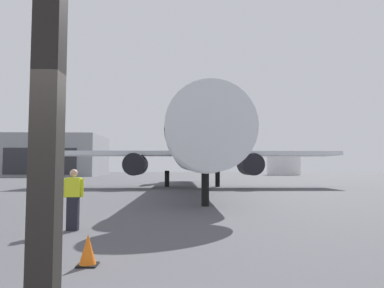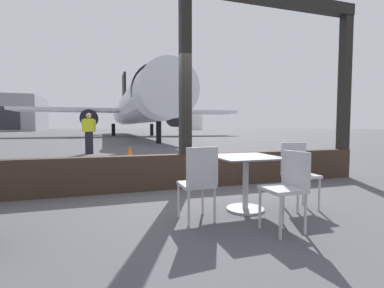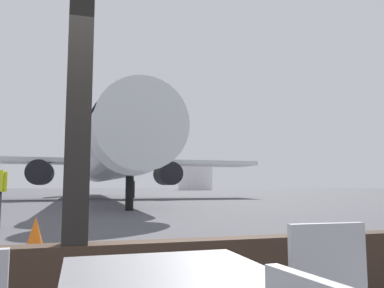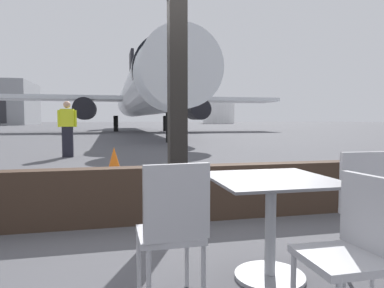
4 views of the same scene
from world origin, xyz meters
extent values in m
plane|color=#4C4C51|center=(0.00, 40.00, 0.00)|extent=(220.00, 220.00, 0.00)
cube|color=#38281E|center=(0.00, 0.00, 0.32)|extent=(7.77, 0.24, 0.64)
cube|color=black|center=(0.00, 0.00, 1.82)|extent=(0.20, 0.20, 3.63)
cube|color=slate|center=(0.39, -1.64, 0.74)|extent=(0.86, 0.86, 0.02)
cube|color=#B2B2B7|center=(1.18, -1.63, 0.71)|extent=(0.40, 0.06, 0.44)
cylinder|color=silver|center=(2.19, 29.73, 3.38)|extent=(3.73, 33.42, 3.73)
cone|color=silver|center=(2.19, 11.72, 3.38)|extent=(3.54, 2.60, 3.54)
cylinder|color=black|center=(2.19, 13.62, 3.53)|extent=(3.81, 0.90, 3.81)
cube|color=silver|center=(-4.87, 30.04, 3.08)|extent=(12.24, 4.20, 0.36)
cube|color=silver|center=(9.24, 30.04, 3.08)|extent=(12.24, 4.20, 0.36)
cylinder|color=black|center=(-2.88, 28.64, 2.08)|extent=(1.90, 3.20, 1.90)
cylinder|color=black|center=(7.25, 28.64, 2.08)|extent=(1.90, 3.20, 1.90)
cube|color=black|center=(2.19, 44.94, 7.65)|extent=(0.36, 4.40, 5.20)
cylinder|color=black|center=(2.19, 13.92, 0.76)|extent=(0.36, 0.36, 1.52)
cylinder|color=black|center=(-0.21, 31.04, 0.76)|extent=(0.44, 0.44, 1.52)
cylinder|color=black|center=(4.59, 31.04, 0.76)|extent=(0.44, 0.44, 1.52)
cylinder|color=yellow|center=(-1.81, 7.66, 1.20)|extent=(0.09, 0.09, 0.52)
cone|color=orange|center=(-0.68, 3.95, 0.29)|extent=(0.32, 0.32, 0.57)
cube|color=black|center=(-0.68, 3.95, 0.01)|extent=(0.36, 0.36, 0.03)
cylinder|color=white|center=(27.56, 87.38, 2.86)|extent=(8.41, 8.41, 5.71)
camera|label=1|loc=(1.00, -2.69, 1.78)|focal=33.19mm
camera|label=2|loc=(-1.48, -5.05, 1.16)|focal=26.09mm
camera|label=3|loc=(0.02, -3.26, 1.11)|focal=35.85mm
camera|label=4|loc=(-0.75, -4.02, 1.18)|focal=33.33mm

